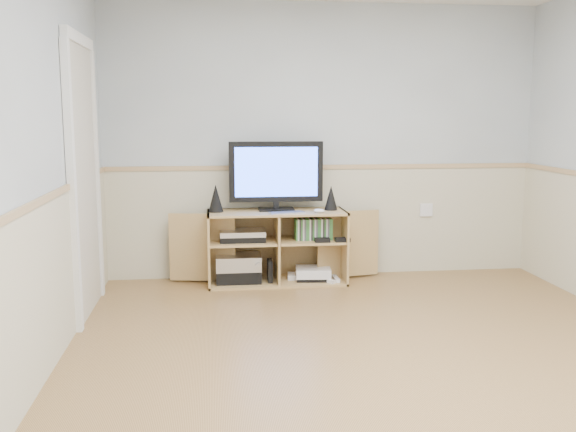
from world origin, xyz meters
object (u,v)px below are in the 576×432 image
object	(u,v)px
monitor	(276,174)
game_consoles	(312,274)
media_cabinet	(276,245)
keyboard	(287,213)

from	to	relation	value
monitor	game_consoles	xyz separation A→B (m)	(0.32, -0.06, -0.91)
media_cabinet	keyboard	world-z (taller)	keyboard
monitor	media_cabinet	bearing A→B (deg)	90.00
media_cabinet	monitor	xyz separation A→B (m)	(-0.00, -0.01, 0.65)
keyboard	media_cabinet	bearing A→B (deg)	98.16
monitor	keyboard	distance (m)	0.38
media_cabinet	keyboard	xyz separation A→B (m)	(0.08, -0.19, 0.32)
game_consoles	media_cabinet	bearing A→B (deg)	167.95
game_consoles	keyboard	bearing A→B (deg)	-152.10
media_cabinet	monitor	size ratio (longest dim) A/B	2.30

